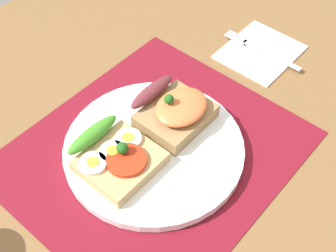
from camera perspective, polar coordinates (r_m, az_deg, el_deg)
The scene contains 7 objects.
ground_plane at distance 66.08cm, azimuth -1.70°, elevation -4.15°, with size 120.00×90.00×3.20cm, color brown.
placemat at distance 64.68cm, azimuth -1.73°, elevation -3.23°, with size 38.17×33.54×0.30cm, color maroon.
plate at distance 64.05cm, azimuth -1.75°, elevation -2.80°, with size 24.96×24.96×1.30cm, color white.
sandwich_egg_tomato at distance 61.11cm, azimuth -6.49°, elevation -3.72°, with size 9.77×10.51×3.92cm.
sandwich_salmon at distance 65.06cm, azimuth 0.85°, elevation 1.95°, with size 9.86×9.62×5.51cm.
napkin at distance 80.81cm, azimuth 11.31°, elevation 9.03°, with size 12.96×11.09×0.60cm, color white.
fork at distance 80.47cm, azimuth 11.24°, elevation 9.27°, with size 1.62×14.66×0.32cm.
Camera 1 is at (-28.36, -26.94, 51.66)cm, focal length 49.43 mm.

